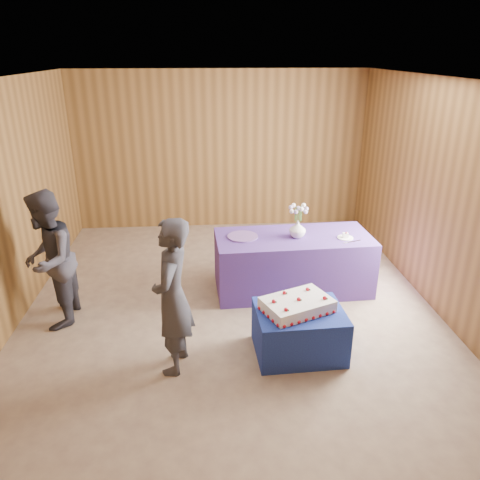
{
  "coord_description": "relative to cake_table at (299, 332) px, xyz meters",
  "views": [
    {
      "loc": [
        -0.28,
        -5.05,
        2.97
      ],
      "look_at": [
        0.12,
        0.1,
        0.87
      ],
      "focal_mm": 35.0,
      "sensor_mm": 36.0,
      "label": 1
    }
  ],
  "objects": [
    {
      "name": "ground",
      "position": [
        -0.66,
        0.96,
        -0.25
      ],
      "size": [
        6.0,
        6.0,
        0.0
      ],
      "primitive_type": "plane",
      "color": "#9D876C",
      "rests_on": "ground"
    },
    {
      "name": "room_shell",
      "position": [
        -0.66,
        0.96,
        1.55
      ],
      "size": [
        5.04,
        6.04,
        2.72
      ],
      "color": "brown",
      "rests_on": "ground"
    },
    {
      "name": "cake_table",
      "position": [
        0.0,
        0.0,
        0.0
      ],
      "size": [
        0.93,
        0.74,
        0.5
      ],
      "primitive_type": "cube",
      "rotation": [
        0.0,
        0.0,
        0.04
      ],
      "color": "#1B3A98",
      "rests_on": "ground"
    },
    {
      "name": "serving_table",
      "position": [
        0.19,
        1.42,
        0.12
      ],
      "size": [
        2.04,
        0.99,
        0.75
      ],
      "primitive_type": "cube",
      "rotation": [
        0.0,
        0.0,
        0.04
      ],
      "color": "#4B2E7E",
      "rests_on": "ground"
    },
    {
      "name": "sheet_cake",
      "position": [
        -0.03,
        0.02,
        0.31
      ],
      "size": [
        0.83,
        0.72,
        0.16
      ],
      "rotation": [
        0.0,
        0.0,
        0.4
      ],
      "color": "white",
      "rests_on": "cake_table"
    },
    {
      "name": "vase",
      "position": [
        0.23,
        1.4,
        0.61
      ],
      "size": [
        0.22,
        0.22,
        0.22
      ],
      "primitive_type": "imported",
      "rotation": [
        0.0,
        0.0,
        0.05
      ],
      "color": "silver",
      "rests_on": "serving_table"
    },
    {
      "name": "flower_spray",
      "position": [
        0.23,
        1.4,
        0.88
      ],
      "size": [
        0.25,
        0.25,
        0.19
      ],
      "color": "#346629",
      "rests_on": "vase"
    },
    {
      "name": "platter",
      "position": [
        -0.47,
        1.44,
        0.51
      ],
      "size": [
        0.49,
        0.49,
        0.02
      ],
      "primitive_type": "cylinder",
      "rotation": [
        0.0,
        0.0,
        0.3
      ],
      "color": "#714D9B",
      "rests_on": "serving_table"
    },
    {
      "name": "plate",
      "position": [
        0.83,
        1.31,
        0.51
      ],
      "size": [
        0.25,
        0.25,
        0.01
      ],
      "primitive_type": "cylinder",
      "rotation": [
        0.0,
        0.0,
        0.3
      ],
      "color": "white",
      "rests_on": "serving_table"
    },
    {
      "name": "cake_slice",
      "position": [
        0.83,
        1.31,
        0.54
      ],
      "size": [
        0.07,
        0.06,
        0.08
      ],
      "rotation": [
        0.0,
        0.0,
        -0.08
      ],
      "color": "white",
      "rests_on": "plate"
    },
    {
      "name": "knife",
      "position": [
        0.88,
        1.18,
        0.5
      ],
      "size": [
        0.25,
        0.11,
        0.0
      ],
      "primitive_type": "cube",
      "rotation": [
        0.0,
        0.0,
        0.34
      ],
      "color": "silver",
      "rests_on": "serving_table"
    },
    {
      "name": "guest_left",
      "position": [
        -1.27,
        -0.14,
        0.54
      ],
      "size": [
        0.47,
        0.63,
        1.59
      ],
      "primitive_type": "imported",
      "rotation": [
        0.0,
        0.0,
        -1.74
      ],
      "color": "#32323B",
      "rests_on": "ground"
    },
    {
      "name": "guest_right",
      "position": [
        -2.7,
        0.8,
        0.55
      ],
      "size": [
        0.62,
        0.79,
        1.59
      ],
      "primitive_type": "imported",
      "rotation": [
        0.0,
        0.0,
        -1.54
      ],
      "color": "#383641",
      "rests_on": "ground"
    }
  ]
}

